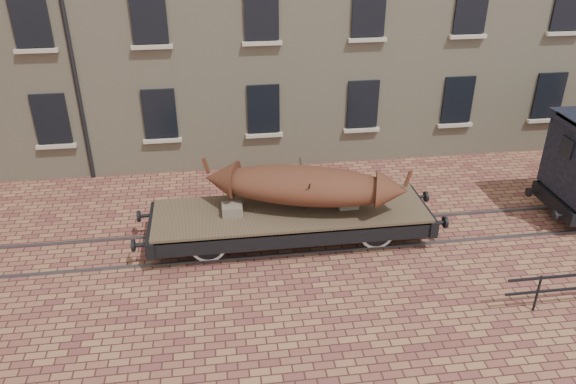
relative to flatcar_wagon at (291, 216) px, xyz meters
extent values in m
plane|color=brown|center=(2.27, 0.00, -0.80)|extent=(90.00, 90.00, 0.00)
cube|color=black|center=(-7.23, 4.96, 1.40)|extent=(1.10, 0.12, 1.70)
cube|color=#BBAF99|center=(-7.23, 4.90, 0.45)|extent=(1.30, 0.18, 0.12)
cube|color=black|center=(-3.73, 4.96, 1.40)|extent=(1.10, 0.12, 1.70)
cube|color=#BBAF99|center=(-3.73, 4.90, 0.45)|extent=(1.30, 0.18, 0.12)
cube|color=black|center=(-0.23, 4.96, 1.40)|extent=(1.10, 0.12, 1.70)
cube|color=#BBAF99|center=(-0.23, 4.90, 0.45)|extent=(1.30, 0.18, 0.12)
cube|color=black|center=(3.27, 4.96, 1.40)|extent=(1.10, 0.12, 1.70)
cube|color=#BBAF99|center=(3.27, 4.90, 0.45)|extent=(1.30, 0.18, 0.12)
cube|color=black|center=(6.77, 4.96, 1.40)|extent=(1.10, 0.12, 1.70)
cube|color=#BBAF99|center=(6.77, 4.90, 0.45)|extent=(1.30, 0.18, 0.12)
cube|color=black|center=(10.27, 4.96, 1.40)|extent=(1.10, 0.12, 1.70)
cube|color=#BBAF99|center=(10.27, 4.90, 0.45)|extent=(1.30, 0.18, 0.12)
cube|color=black|center=(-7.23, 4.96, 4.60)|extent=(1.10, 0.12, 1.70)
cube|color=#BBAF99|center=(-7.23, 4.90, 3.65)|extent=(1.30, 0.18, 0.12)
cube|color=black|center=(-3.73, 4.96, 4.60)|extent=(1.10, 0.12, 1.70)
cube|color=#BBAF99|center=(-3.73, 4.90, 3.65)|extent=(1.30, 0.18, 0.12)
cube|color=black|center=(-0.23, 4.96, 4.60)|extent=(1.10, 0.12, 1.70)
cube|color=#BBAF99|center=(-0.23, 4.90, 3.65)|extent=(1.30, 0.18, 0.12)
cube|color=black|center=(3.27, 4.96, 4.60)|extent=(1.10, 0.12, 1.70)
cube|color=#BBAF99|center=(3.27, 4.90, 3.65)|extent=(1.30, 0.18, 0.12)
cube|color=black|center=(6.77, 4.96, 4.60)|extent=(1.10, 0.12, 1.70)
cube|color=#BBAF99|center=(6.77, 4.90, 3.65)|extent=(1.30, 0.18, 0.12)
cube|color=black|center=(10.27, 4.96, 4.60)|extent=(1.10, 0.12, 1.70)
cube|color=#BBAF99|center=(10.27, 4.90, 3.65)|extent=(1.30, 0.18, 0.12)
cube|color=#59595E|center=(2.27, -0.72, -0.77)|extent=(30.00, 0.08, 0.06)
cube|color=#59595E|center=(2.27, 0.72, -0.77)|extent=(30.00, 0.08, 0.06)
cylinder|color=black|center=(5.27, -3.80, -0.30)|extent=(0.06, 0.06, 1.00)
cube|color=brown|center=(0.00, 0.00, 0.14)|extent=(7.53, 2.21, 0.12)
cube|color=black|center=(0.00, -1.02, -0.10)|extent=(7.53, 0.16, 0.45)
cube|color=black|center=(0.00, 1.02, -0.10)|extent=(7.53, 0.16, 0.45)
cube|color=black|center=(-3.76, 0.00, -0.10)|extent=(0.22, 2.31, 0.45)
cylinder|color=black|center=(-4.05, -0.75, -0.10)|extent=(0.35, 0.10, 0.10)
cylinder|color=black|center=(-4.22, -0.75, -0.10)|extent=(0.08, 0.32, 0.32)
cylinder|color=black|center=(-4.05, 0.75, -0.10)|extent=(0.35, 0.10, 0.10)
cylinder|color=black|center=(-4.22, 0.75, -0.10)|extent=(0.08, 0.32, 0.32)
cube|color=black|center=(3.76, 0.00, -0.10)|extent=(0.22, 2.31, 0.45)
cylinder|color=black|center=(4.05, -0.75, -0.10)|extent=(0.35, 0.10, 0.10)
cylinder|color=black|center=(4.22, -0.75, -0.10)|extent=(0.08, 0.32, 0.32)
cylinder|color=black|center=(4.05, 0.75, -0.10)|extent=(0.35, 0.10, 0.10)
cylinder|color=black|center=(4.22, 0.75, -0.10)|extent=(0.08, 0.32, 0.32)
cylinder|color=black|center=(-2.31, 0.00, -0.32)|extent=(0.10, 1.91, 0.10)
cylinder|color=silver|center=(-2.31, -0.72, -0.32)|extent=(0.96, 0.07, 0.96)
cylinder|color=black|center=(-2.31, -0.72, -0.32)|extent=(0.79, 0.10, 0.79)
cube|color=black|center=(-2.31, -0.84, -0.08)|extent=(0.90, 0.08, 0.10)
cylinder|color=silver|center=(-2.31, 0.72, -0.32)|extent=(0.96, 0.07, 0.96)
cylinder|color=black|center=(-2.31, 0.72, -0.32)|extent=(0.79, 0.10, 0.79)
cube|color=black|center=(-2.31, 0.84, -0.08)|extent=(0.90, 0.08, 0.10)
cylinder|color=black|center=(2.31, 0.00, -0.32)|extent=(0.10, 1.91, 0.10)
cylinder|color=silver|center=(2.31, -0.72, -0.32)|extent=(0.96, 0.07, 0.96)
cylinder|color=black|center=(2.31, -0.72, -0.32)|extent=(0.79, 0.10, 0.79)
cube|color=black|center=(2.31, -0.84, -0.08)|extent=(0.90, 0.08, 0.10)
cylinder|color=silver|center=(2.31, 0.72, -0.32)|extent=(0.96, 0.07, 0.96)
cylinder|color=black|center=(2.31, 0.72, -0.32)|extent=(0.79, 0.10, 0.79)
cube|color=black|center=(2.31, 0.84, -0.08)|extent=(0.90, 0.08, 0.10)
cube|color=black|center=(0.00, 0.00, -0.25)|extent=(4.02, 0.06, 0.06)
cube|color=#7E7358|center=(-1.61, 0.00, 0.34)|extent=(0.55, 0.50, 0.28)
cube|color=#7E7358|center=(1.61, 0.00, 0.34)|extent=(0.55, 0.50, 0.28)
ellipsoid|color=#542817|center=(0.38, 0.00, 0.93)|extent=(5.17, 2.85, 0.99)
cone|color=#542817|center=(-1.87, 0.65, 0.98)|extent=(1.08, 1.14, 0.94)
cube|color=#542817|center=(-2.24, 0.76, 1.34)|extent=(0.22, 0.15, 0.48)
cone|color=#542817|center=(2.63, -0.65, 0.98)|extent=(1.08, 1.14, 0.94)
cube|color=#542817|center=(3.00, -0.76, 1.34)|extent=(0.22, 0.15, 0.48)
cylinder|color=#2D2218|center=(0.38, -0.40, 0.80)|extent=(0.04, 0.84, 1.22)
cylinder|color=#2D2218|center=(0.38, 0.40, 0.80)|extent=(0.04, 0.84, 1.22)
cube|color=black|center=(7.90, 0.00, -0.17)|extent=(0.20, 2.15, 0.40)
cylinder|color=black|center=(7.50, -0.72, -0.17)|extent=(0.07, 0.29, 0.29)
cylinder|color=black|center=(7.50, 0.72, -0.17)|extent=(0.07, 0.29, 0.29)
cylinder|color=silver|center=(8.88, 0.72, -0.37)|extent=(0.86, 0.06, 0.86)
cylinder|color=black|center=(8.88, 0.72, -0.37)|extent=(0.70, 0.09, 0.70)
cube|color=black|center=(7.88, 0.00, 1.61)|extent=(0.07, 0.54, 0.54)
camera|label=1|loc=(-1.93, -13.30, 7.95)|focal=35.00mm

